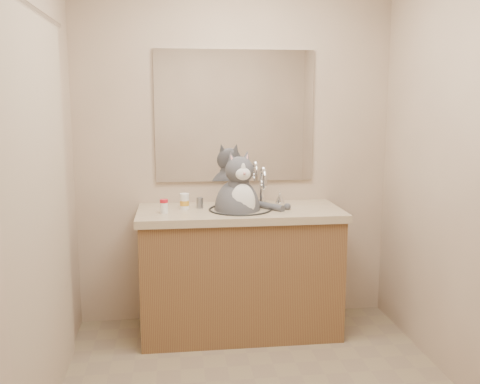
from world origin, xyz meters
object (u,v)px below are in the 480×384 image
Objects in this scene: pill_bottle_redcap at (164,206)px; pill_bottle_orange at (184,202)px; grey_canister at (200,203)px; cat at (238,205)px.

pill_bottle_redcap is 0.85× the size of pill_bottle_orange.
pill_bottle_orange is 0.11m from grey_canister.
pill_bottle_orange is 1.50× the size of grey_canister.
pill_bottle_orange reaches higher than pill_bottle_redcap.
pill_bottle_redcap is at bearing -148.80° from grey_canister.
grey_canister is (0.10, 0.03, -0.02)m from pill_bottle_orange.
pill_bottle_orange is (0.13, 0.11, 0.01)m from pill_bottle_redcap.
pill_bottle_orange is (-0.35, 0.06, 0.02)m from cat.
pill_bottle_orange is at bearing -164.04° from grey_canister.
cat is at bearing -20.64° from grey_canister.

